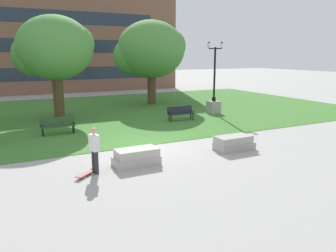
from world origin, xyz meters
The scene contains 12 objects.
ground_plane centered at (0.00, 0.00, 0.00)m, with size 140.00×140.00×0.00m, color #A3A09B.
grass_lawn centered at (0.00, 10.00, 0.01)m, with size 40.00×20.00×0.02m, color #3D752D.
concrete_block_center centered at (-1.36, -2.30, 0.31)m, with size 1.80×0.90×0.64m.
concrete_block_left centered at (3.36, -2.35, 0.31)m, with size 1.80×0.90×0.64m.
person_skateboarder centered at (-3.07, -2.56, 0.97)m, with size 0.32×0.60×1.71m.
skateboard centered at (-3.45, -2.67, 0.09)m, with size 0.90×0.82×0.14m.
park_bench_near_left centered at (4.48, 4.74, 0.54)m, with size 1.82×0.61×0.90m.
park_bench_near_right centered at (-3.35, 4.35, 0.54)m, with size 1.81×0.55×0.90m.
lamp_post_center centered at (7.91, 5.91, 1.06)m, with size 1.32×0.80×5.16m.
tree_near_right centered at (5.67, 12.29, 4.63)m, with size 5.97×5.69×7.10m.
tree_near_left centered at (-2.61, 8.94, 4.62)m, with size 5.12×4.88×6.75m.
building_facade_distant centered at (0.35, 24.50, 6.87)m, with size 27.91×1.03×13.77m.
Camera 1 is at (-5.78, -13.87, 4.24)m, focal length 35.00 mm.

